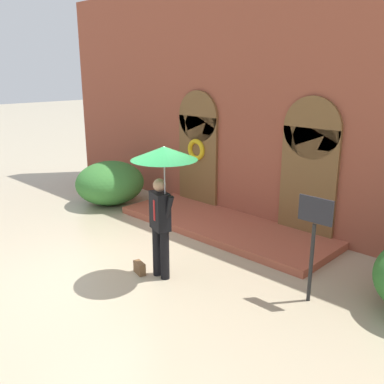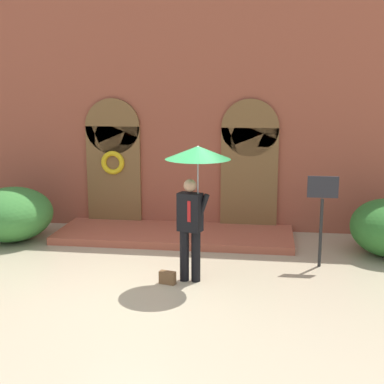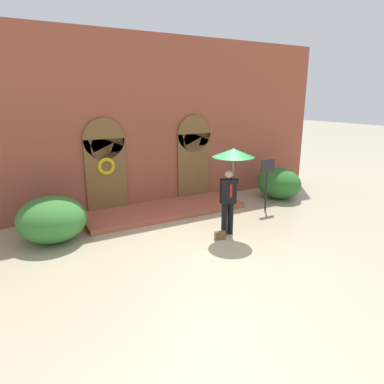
% 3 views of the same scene
% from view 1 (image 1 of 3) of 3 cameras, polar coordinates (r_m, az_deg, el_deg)
% --- Properties ---
extents(ground_plane, '(80.00, 80.00, 0.00)m').
position_cam_1_polar(ground_plane, '(8.02, -10.33, -10.55)').
color(ground_plane, tan).
extents(building_facade, '(14.00, 2.30, 5.60)m').
position_cam_1_polar(building_facade, '(10.18, 8.48, 10.95)').
color(building_facade, brown).
rests_on(building_facade, ground).
extents(person_with_umbrella, '(1.10, 1.10, 2.36)m').
position_cam_1_polar(person_with_umbrella, '(7.05, -3.87, 2.54)').
color(person_with_umbrella, black).
rests_on(person_with_umbrella, ground).
extents(handbag, '(0.30, 0.19, 0.22)m').
position_cam_1_polar(handbag, '(7.88, -7.01, -10.02)').
color(handbag, brown).
rests_on(handbag, ground).
extents(sign_post, '(0.56, 0.06, 1.72)m').
position_cam_1_polar(sign_post, '(6.80, 15.93, -5.20)').
color(sign_post, black).
rests_on(sign_post, ground).
extents(shrub_left, '(1.74, 1.88, 1.17)m').
position_cam_1_polar(shrub_left, '(11.83, -10.86, 1.22)').
color(shrub_left, '#387A33').
rests_on(shrub_left, ground).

